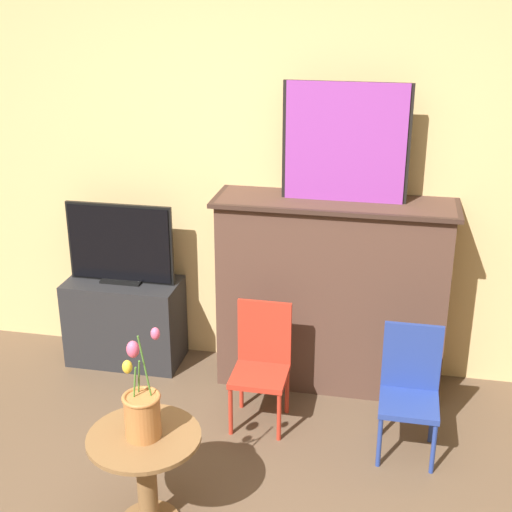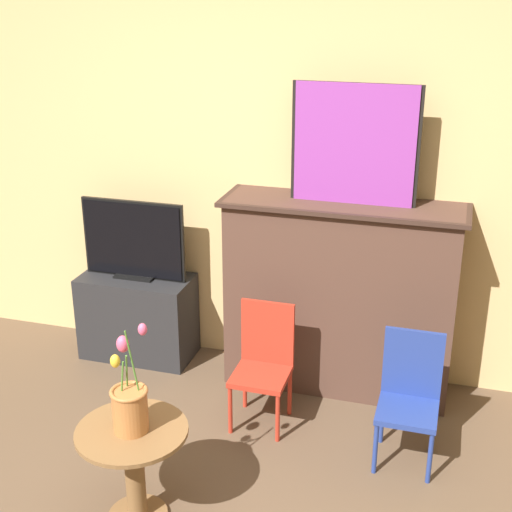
{
  "view_description": "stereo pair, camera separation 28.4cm",
  "coord_description": "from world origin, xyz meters",
  "px_view_note": "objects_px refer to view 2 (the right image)",
  "views": [
    {
      "loc": [
        0.74,
        -1.95,
        2.33
      ],
      "look_at": [
        0.07,
        1.29,
        1.03
      ],
      "focal_mm": 50.0,
      "sensor_mm": 36.0,
      "label": 1
    },
    {
      "loc": [
        1.02,
        -1.88,
        2.33
      ],
      "look_at": [
        0.07,
        1.29,
        1.03
      ],
      "focal_mm": 50.0,
      "sensor_mm": 36.0,
      "label": 2
    }
  ],
  "objects_px": {
    "tv_monitor": "(133,241)",
    "painting": "(355,145)",
    "vase_tulips": "(130,404)",
    "chair_red": "(264,359)",
    "chair_blue": "(410,393)"
  },
  "relations": [
    {
      "from": "tv_monitor",
      "to": "painting",
      "type": "bearing_deg",
      "value": 0.45
    },
    {
      "from": "painting",
      "to": "vase_tulips",
      "type": "xyz_separation_m",
      "value": [
        -0.7,
        -1.43,
        -0.88
      ]
    },
    {
      "from": "chair_red",
      "to": "chair_blue",
      "type": "xyz_separation_m",
      "value": [
        0.8,
        -0.12,
        0.0
      ]
    },
    {
      "from": "chair_blue",
      "to": "chair_red",
      "type": "bearing_deg",
      "value": 171.74
    },
    {
      "from": "tv_monitor",
      "to": "chair_blue",
      "type": "xyz_separation_m",
      "value": [
        1.79,
        -0.59,
        -0.42
      ]
    },
    {
      "from": "painting",
      "to": "tv_monitor",
      "type": "distance_m",
      "value": 1.52
    },
    {
      "from": "chair_blue",
      "to": "vase_tulips",
      "type": "relative_size",
      "value": 1.35
    },
    {
      "from": "tv_monitor",
      "to": "chair_blue",
      "type": "bearing_deg",
      "value": -18.37
    },
    {
      "from": "chair_blue",
      "to": "tv_monitor",
      "type": "bearing_deg",
      "value": 161.63
    },
    {
      "from": "chair_blue",
      "to": "vase_tulips",
      "type": "distance_m",
      "value": 1.42
    },
    {
      "from": "chair_red",
      "to": "chair_blue",
      "type": "bearing_deg",
      "value": -8.26
    },
    {
      "from": "vase_tulips",
      "to": "painting",
      "type": "bearing_deg",
      "value": 63.71
    },
    {
      "from": "tv_monitor",
      "to": "vase_tulips",
      "type": "height_order",
      "value": "tv_monitor"
    },
    {
      "from": "chair_blue",
      "to": "painting",
      "type": "bearing_deg",
      "value": 125.68
    },
    {
      "from": "painting",
      "to": "tv_monitor",
      "type": "bearing_deg",
      "value": -179.55
    }
  ]
}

